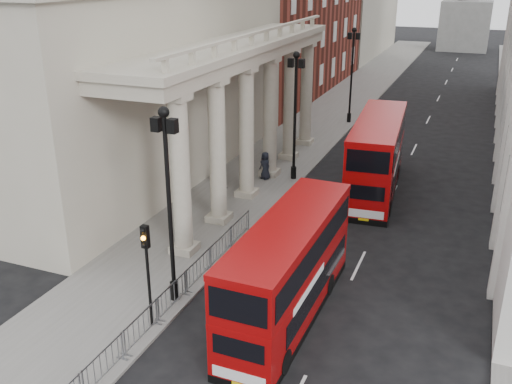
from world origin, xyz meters
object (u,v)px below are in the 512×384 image
Objects in this scene: pedestrian_a at (246,172)px; traffic_light at (147,258)px; bus_near at (289,268)px; pedestrian_c at (265,165)px; lamp_post_south at (169,194)px; pedestrian_b at (222,177)px; lamp_post_north at (352,69)px; bus_far at (377,154)px; lamp_post_mid at (295,108)px.

traffic_light is at bearing -101.98° from pedestrian_a.
traffic_light is 0.44× the size of bus_near.
bus_near is at bearing -35.17° from pedestrian_c.
pedestrian_c is at bearing 96.46° from lamp_post_south.
traffic_light is 2.78× the size of pedestrian_b.
lamp_post_north is 20.15m from pedestrian_b.
bus_far is (5.40, 16.02, -2.46)m from lamp_post_south.
traffic_light reaches higher than pedestrian_c.
pedestrian_a is (-2.54, 15.69, -2.13)m from traffic_light.
lamp_post_mid is 1.93× the size of traffic_light.
traffic_light is at bearing -53.44° from pedestrian_c.
lamp_post_mid is 1.00× the size of lamp_post_north.
pedestrian_a is 1.71m from pedestrian_c.
lamp_post_south reaches higher than pedestrian_a.
lamp_post_south is 4.51× the size of pedestrian_c.
pedestrian_b is (-3.66, -19.41, -4.02)m from lamp_post_north.
pedestrian_c is at bearing 115.13° from bus_near.
bus_near is 5.73× the size of pedestrian_a.
lamp_post_north is 18.90m from pedestrian_a.
lamp_post_north is 0.85× the size of bus_near.
bus_far is 6.46× the size of pedestrian_a.
pedestrian_b is (-3.66, -3.41, -4.02)m from lamp_post_mid.
lamp_post_mid reaches higher than pedestrian_c.
traffic_light reaches higher than bus_near.
traffic_light is (0.10, -34.02, -1.80)m from lamp_post_north.
lamp_post_mid is 0.75× the size of bus_far.
lamp_post_south is 1.93× the size of traffic_light.
lamp_post_south is at bearing -90.00° from lamp_post_north.
traffic_light is 0.39× the size of bus_far.
lamp_post_north is 4.51× the size of pedestrian_c.
pedestrian_b is at bearing -95.86° from pedestrian_c.
lamp_post_north is 17.05m from bus_far.
lamp_post_north is (0.00, 32.00, 0.00)m from lamp_post_south.
lamp_post_south is 14.44m from pedestrian_a.
bus_near is at bearing 8.89° from lamp_post_south.
traffic_light is 2.52× the size of pedestrian_a.
pedestrian_a is (-2.44, -18.33, -3.94)m from lamp_post_north.
lamp_post_mid reaches higher than bus_far.
lamp_post_mid and lamp_post_north have the same top height.
lamp_post_mid reaches higher than pedestrian_b.
lamp_post_south is at bearing -53.02° from pedestrian_c.
pedestrian_c is at bearing -124.84° from pedestrian_b.
bus_near is 15.28m from bus_far.
pedestrian_a is 0.92× the size of pedestrian_c.
bus_far is at bearing -157.76° from pedestrian_b.
bus_far is 7.13× the size of pedestrian_b.
pedestrian_b is at bearing -100.69° from lamp_post_north.
bus_near reaches higher than pedestrian_c.
lamp_post_south is at bearing 107.77° from pedestrian_b.
bus_far reaches higher than pedestrian_b.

